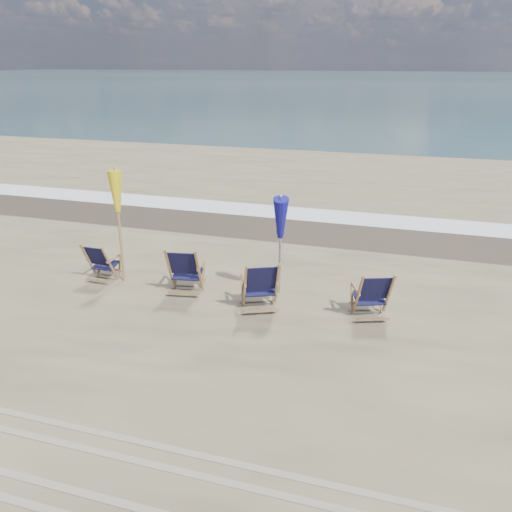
# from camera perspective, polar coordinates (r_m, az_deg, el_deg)

# --- Properties ---
(ocean) EXTENTS (400.00, 400.00, 0.00)m
(ocean) POSITION_cam_1_polar(r_m,az_deg,el_deg) (134.67, 16.36, 18.71)
(ocean) COLOR #345256
(ocean) RESTS_ON ground
(surf_foam) EXTENTS (200.00, 1.40, 0.01)m
(surf_foam) POSITION_cam_1_polar(r_m,az_deg,el_deg) (15.75, 6.37, 4.73)
(surf_foam) COLOR silver
(surf_foam) RESTS_ON ground
(wet_sand_strip) EXTENTS (200.00, 2.60, 0.00)m
(wet_sand_strip) POSITION_cam_1_polar(r_m,az_deg,el_deg) (14.34, 5.26, 3.09)
(wet_sand_strip) COLOR #42362A
(wet_sand_strip) RESTS_ON ground
(tire_tracks) EXTENTS (80.00, 1.30, 0.01)m
(tire_tracks) POSITION_cam_1_polar(r_m,az_deg,el_deg) (6.42, -14.07, -23.74)
(tire_tracks) COLOR gray
(tire_tracks) RESTS_ON ground
(beach_chair_0) EXTENTS (0.61, 0.68, 0.92)m
(beach_chair_0) POSITION_cam_1_polar(r_m,az_deg,el_deg) (11.06, -16.45, -0.88)
(beach_chair_0) COLOR black
(beach_chair_0) RESTS_ON ground
(beach_chair_1) EXTENTS (0.81, 0.88, 1.08)m
(beach_chair_1) POSITION_cam_1_polar(r_m,az_deg,el_deg) (10.08, -6.57, -1.81)
(beach_chair_1) COLOR black
(beach_chair_1) RESTS_ON ground
(beach_chair_2) EXTENTS (0.95, 1.00, 1.08)m
(beach_chair_2) POSITION_cam_1_polar(r_m,az_deg,el_deg) (9.41, 2.40, -3.43)
(beach_chair_2) COLOR black
(beach_chair_2) RESTS_ON ground
(beach_chair_3) EXTENTS (0.86, 0.90, 1.01)m
(beach_chair_3) POSITION_cam_1_polar(r_m,az_deg,el_deg) (9.41, 14.94, -4.42)
(beach_chair_3) COLOR black
(beach_chair_3) RESTS_ON ground
(umbrella_yellow) EXTENTS (0.30, 0.30, 2.38)m
(umbrella_yellow) POSITION_cam_1_polar(r_m,az_deg,el_deg) (10.76, -15.67, 6.40)
(umbrella_yellow) COLOR olive
(umbrella_yellow) RESTS_ON ground
(umbrella_blue) EXTENTS (0.30, 0.30, 2.21)m
(umbrella_blue) POSITION_cam_1_polar(r_m,az_deg,el_deg) (9.59, 2.82, 4.38)
(umbrella_blue) COLOR #A5A5AD
(umbrella_blue) RESTS_ON ground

